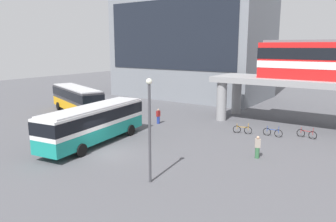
{
  "coord_description": "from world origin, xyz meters",
  "views": [
    {
      "loc": [
        17.14,
        -17.16,
        8.08
      ],
      "look_at": [
        0.63,
        7.22,
        2.2
      ],
      "focal_mm": 34.69,
      "sensor_mm": 36.0,
      "label": 1
    }
  ],
  "objects_px": {
    "station_building": "(192,42)",
    "bus_main": "(94,121)",
    "pedestrian_walking_across": "(257,148)",
    "bicycle_red": "(307,134)",
    "bicycle_orange": "(242,130)",
    "bus_secondary": "(77,97)",
    "bicycle_blue": "(273,132)",
    "pedestrian_waiting_near_stop": "(158,117)"
  },
  "relations": [
    {
      "from": "bicycle_blue",
      "to": "pedestrian_walking_across",
      "type": "height_order",
      "value": "pedestrian_walking_across"
    },
    {
      "from": "station_building",
      "to": "bus_main",
      "type": "relative_size",
      "value": 2.1
    },
    {
      "from": "station_building",
      "to": "bus_main",
      "type": "height_order",
      "value": "station_building"
    },
    {
      "from": "station_building",
      "to": "bus_main",
      "type": "distance_m",
      "value": 29.83
    },
    {
      "from": "bicycle_orange",
      "to": "pedestrian_walking_across",
      "type": "xyz_separation_m",
      "value": [
        3.47,
        -5.97,
        0.43
      ]
    },
    {
      "from": "station_building",
      "to": "pedestrian_walking_across",
      "type": "distance_m",
      "value": 31.98
    },
    {
      "from": "station_building",
      "to": "pedestrian_waiting_near_stop",
      "type": "distance_m",
      "value": 22.08
    },
    {
      "from": "bicycle_red",
      "to": "bicycle_blue",
      "type": "height_order",
      "value": "same"
    },
    {
      "from": "bus_main",
      "to": "bicycle_red",
      "type": "distance_m",
      "value": 18.76
    },
    {
      "from": "bus_secondary",
      "to": "pedestrian_waiting_near_stop",
      "type": "bearing_deg",
      "value": 6.05
    },
    {
      "from": "bicycle_blue",
      "to": "station_building",
      "type": "bearing_deg",
      "value": 136.8
    },
    {
      "from": "station_building",
      "to": "bicycle_blue",
      "type": "distance_m",
      "value": 26.92
    },
    {
      "from": "pedestrian_waiting_near_stop",
      "to": "pedestrian_walking_across",
      "type": "height_order",
      "value": "pedestrian_walking_across"
    },
    {
      "from": "pedestrian_walking_across",
      "to": "bicycle_blue",
      "type": "bearing_deg",
      "value": 97.07
    },
    {
      "from": "bus_secondary",
      "to": "pedestrian_walking_across",
      "type": "xyz_separation_m",
      "value": [
        23.82,
        -3.57,
        -1.2
      ]
    },
    {
      "from": "pedestrian_walking_across",
      "to": "bicycle_red",
      "type": "bearing_deg",
      "value": 76.41
    },
    {
      "from": "bicycle_blue",
      "to": "pedestrian_waiting_near_stop",
      "type": "relative_size",
      "value": 1.12
    },
    {
      "from": "bicycle_red",
      "to": "pedestrian_waiting_near_stop",
      "type": "relative_size",
      "value": 1.12
    },
    {
      "from": "bicycle_red",
      "to": "pedestrian_waiting_near_stop",
      "type": "height_order",
      "value": "pedestrian_waiting_near_stop"
    },
    {
      "from": "bus_main",
      "to": "bicycle_blue",
      "type": "height_order",
      "value": "bus_main"
    },
    {
      "from": "station_building",
      "to": "pedestrian_walking_across",
      "type": "height_order",
      "value": "station_building"
    },
    {
      "from": "bicycle_orange",
      "to": "pedestrian_waiting_near_stop",
      "type": "bearing_deg",
      "value": -172.44
    },
    {
      "from": "bicycle_orange",
      "to": "bus_secondary",
      "type": "bearing_deg",
      "value": -173.28
    },
    {
      "from": "station_building",
      "to": "bicycle_blue",
      "type": "bearing_deg",
      "value": -43.2
    },
    {
      "from": "bicycle_blue",
      "to": "bicycle_orange",
      "type": "distance_m",
      "value": 2.73
    },
    {
      "from": "pedestrian_waiting_near_stop",
      "to": "bus_main",
      "type": "bearing_deg",
      "value": -90.97
    },
    {
      "from": "station_building",
      "to": "bus_secondary",
      "type": "height_order",
      "value": "station_building"
    },
    {
      "from": "pedestrian_walking_across",
      "to": "bus_main",
      "type": "bearing_deg",
      "value": -161.82
    },
    {
      "from": "bicycle_red",
      "to": "bicycle_orange",
      "type": "bearing_deg",
      "value": -161.57
    },
    {
      "from": "bicycle_red",
      "to": "pedestrian_waiting_near_stop",
      "type": "bearing_deg",
      "value": -168.26
    },
    {
      "from": "bicycle_blue",
      "to": "bus_secondary",
      "type": "bearing_deg",
      "value": -172.53
    },
    {
      "from": "bus_main",
      "to": "pedestrian_waiting_near_stop",
      "type": "relative_size",
      "value": 7.08
    },
    {
      "from": "bus_main",
      "to": "pedestrian_walking_across",
      "type": "bearing_deg",
      "value": 18.18
    },
    {
      "from": "bicycle_blue",
      "to": "pedestrian_walking_across",
      "type": "distance_m",
      "value": 6.65
    },
    {
      "from": "bus_main",
      "to": "bicycle_blue",
      "type": "xyz_separation_m",
      "value": [
        11.74,
        10.72,
        -1.63
      ]
    },
    {
      "from": "bus_secondary",
      "to": "bicycle_blue",
      "type": "xyz_separation_m",
      "value": [
        23.0,
        3.02,
        -1.63
      ]
    },
    {
      "from": "station_building",
      "to": "bicycle_red",
      "type": "xyz_separation_m",
      "value": [
        21.32,
        -16.33,
        -8.47
      ]
    },
    {
      "from": "bus_main",
      "to": "bicycle_blue",
      "type": "relative_size",
      "value": 6.29
    },
    {
      "from": "bicycle_blue",
      "to": "pedestrian_waiting_near_stop",
      "type": "xyz_separation_m",
      "value": [
        -11.59,
        -1.81,
        0.38
      ]
    },
    {
      "from": "bus_secondary",
      "to": "bicycle_blue",
      "type": "distance_m",
      "value": 23.26
    },
    {
      "from": "bus_main",
      "to": "pedestrian_waiting_near_stop",
      "type": "xyz_separation_m",
      "value": [
        0.15,
        8.91,
        -1.25
      ]
    },
    {
      "from": "bus_secondary",
      "to": "bicycle_red",
      "type": "distance_m",
      "value": 26.08
    }
  ]
}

